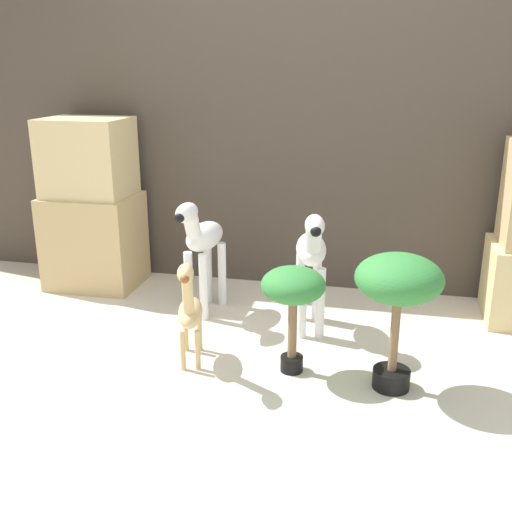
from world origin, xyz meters
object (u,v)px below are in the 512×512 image
(zebra_left, at_px, (202,243))
(giraffe_figurine, at_px, (190,308))
(potted_palm_front, at_px, (293,291))
(zebra_right, at_px, (311,257))
(potted_palm_back, at_px, (398,287))

(zebra_left, bearing_deg, giraffe_figurine, -78.11)
(giraffe_figurine, xyz_separation_m, potted_palm_front, (0.50, 0.04, 0.11))
(zebra_left, relative_size, potted_palm_front, 1.33)
(zebra_right, bearing_deg, giraffe_figurine, -135.44)
(zebra_left, distance_m, potted_palm_back, 1.28)
(zebra_right, relative_size, potted_palm_front, 1.33)
(zebra_left, xyz_separation_m, potted_palm_front, (0.63, -0.59, -0.02))
(zebra_right, bearing_deg, potted_palm_front, -92.71)
(zebra_right, distance_m, giraffe_figurine, 0.74)
(zebra_right, height_order, zebra_left, same)
(zebra_right, xyz_separation_m, potted_palm_front, (-0.02, -0.47, -0.02))
(potted_palm_back, bearing_deg, zebra_right, 130.41)
(zebra_right, xyz_separation_m, giraffe_figurine, (-0.52, -0.51, -0.13))
(zebra_right, distance_m, zebra_left, 0.66)
(potted_palm_front, relative_size, potted_palm_back, 0.82)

